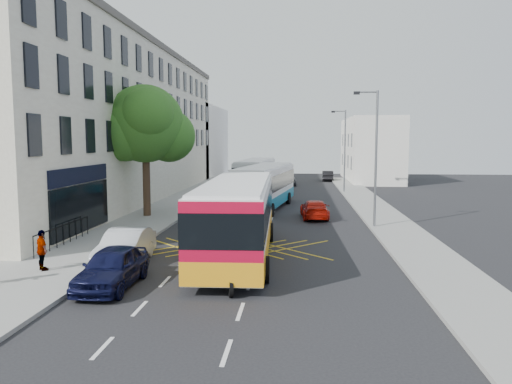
% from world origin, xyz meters
% --- Properties ---
extents(ground, '(120.00, 120.00, 0.00)m').
position_xyz_m(ground, '(0.00, 0.00, 0.00)').
color(ground, black).
rests_on(ground, ground).
extents(pavement_left, '(5.00, 70.00, 0.15)m').
position_xyz_m(pavement_left, '(-8.50, 15.00, 0.07)').
color(pavement_left, gray).
rests_on(pavement_left, ground).
extents(pavement_right, '(3.00, 70.00, 0.15)m').
position_xyz_m(pavement_right, '(7.50, 15.00, 0.07)').
color(pavement_right, gray).
rests_on(pavement_right, ground).
extents(terrace_main, '(8.30, 45.00, 13.50)m').
position_xyz_m(terrace_main, '(-14.00, 24.49, 6.76)').
color(terrace_main, beige).
rests_on(terrace_main, ground).
extents(terrace_far, '(8.00, 20.00, 10.00)m').
position_xyz_m(terrace_far, '(-14.00, 55.00, 5.00)').
color(terrace_far, silver).
rests_on(terrace_far, ground).
extents(building_right, '(6.00, 18.00, 8.00)m').
position_xyz_m(building_right, '(11.00, 48.00, 4.00)').
color(building_right, silver).
rests_on(building_right, ground).
extents(street_tree, '(6.30, 5.70, 8.80)m').
position_xyz_m(street_tree, '(-8.51, 14.97, 6.29)').
color(street_tree, '#382619').
rests_on(street_tree, pavement_left).
extents(lamp_near, '(1.45, 0.15, 8.00)m').
position_xyz_m(lamp_near, '(6.20, 12.00, 4.62)').
color(lamp_near, slate).
rests_on(lamp_near, pavement_right).
extents(lamp_far, '(1.45, 0.15, 8.00)m').
position_xyz_m(lamp_far, '(6.20, 32.00, 4.62)').
color(lamp_far, slate).
rests_on(lamp_far, pavement_right).
extents(railings, '(0.08, 5.60, 1.14)m').
position_xyz_m(railings, '(-9.70, 5.30, 0.72)').
color(railings, black).
rests_on(railings, pavement_left).
extents(bus_near, '(3.37, 12.39, 3.46)m').
position_xyz_m(bus_near, '(-0.97, 4.22, 1.82)').
color(bus_near, silver).
rests_on(bus_near, ground).
extents(bus_mid, '(4.37, 12.01, 3.30)m').
position_xyz_m(bus_mid, '(-0.83, 20.01, 1.74)').
color(bus_mid, silver).
rests_on(bus_mid, ground).
extents(bus_far, '(3.45, 11.74, 3.26)m').
position_xyz_m(bus_far, '(-2.62, 32.67, 1.72)').
color(bus_far, silver).
rests_on(bus_far, ground).
extents(motorbike, '(0.87, 2.31, 2.08)m').
position_xyz_m(motorbike, '(-0.68, -0.85, 0.98)').
color(motorbike, black).
rests_on(motorbike, ground).
extents(parked_car_blue, '(1.75, 4.31, 1.47)m').
position_xyz_m(parked_car_blue, '(-4.90, -0.84, 0.73)').
color(parked_car_blue, black).
rests_on(parked_car_blue, ground).
extents(parked_car_silver, '(1.72, 4.54, 1.48)m').
position_xyz_m(parked_car_silver, '(-5.60, 2.51, 0.74)').
color(parked_car_silver, '#B1B4B9').
rests_on(parked_car_silver, ground).
extents(red_hatchback, '(1.99, 4.37, 1.24)m').
position_xyz_m(red_hatchback, '(2.85, 15.63, 0.62)').
color(red_hatchback, '#BC1408').
rests_on(red_hatchback, ground).
extents(distant_car_grey, '(2.25, 4.43, 1.20)m').
position_xyz_m(distant_car_grey, '(0.46, 39.59, 0.60)').
color(distant_car_grey, '#3A3D41').
rests_on(distant_car_grey, ground).
extents(distant_car_dark, '(1.47, 3.95, 1.29)m').
position_xyz_m(distant_car_dark, '(5.50, 46.57, 0.65)').
color(distant_car_dark, black).
rests_on(distant_car_dark, ground).
extents(pedestrian_far, '(0.96, 0.94, 1.62)m').
position_xyz_m(pedestrian_far, '(-8.30, 0.62, 0.96)').
color(pedestrian_far, gray).
rests_on(pedestrian_far, pavement_left).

